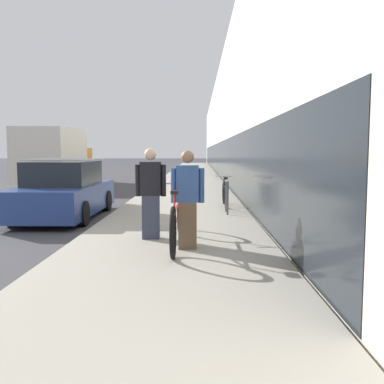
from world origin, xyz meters
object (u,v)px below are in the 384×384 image
at_px(cruiser_bike_nearest, 225,193).
at_px(moving_truck, 55,157).
at_px(tandem_bicycle, 177,220).
at_px(parked_sedan_curbside, 64,192).
at_px(person_bystander, 151,193).
at_px(person_rider, 188,200).
at_px(bike_rack_hoop, 227,193).

xyz_separation_m(cruiser_bike_nearest, moving_truck, (-8.22, 9.78, 0.94)).
distance_m(tandem_bicycle, parked_sedan_curbside, 4.97).
relative_size(person_bystander, cruiser_bike_nearest, 0.95).
distance_m(tandem_bicycle, person_rider, 0.58).
relative_size(tandem_bicycle, bike_rack_hoop, 3.53).
bearing_deg(person_rider, tandem_bicycle, 116.92).
bearing_deg(bike_rack_hoop, tandem_bicycle, -106.76).
height_order(person_rider, parked_sedan_curbside, person_rider).
bearing_deg(cruiser_bike_nearest, person_bystander, -109.15).
bearing_deg(person_rider, bike_rack_hoop, 77.36).
bearing_deg(parked_sedan_curbside, person_bystander, -52.19).
xyz_separation_m(bike_rack_hoop, moving_truck, (-8.18, 11.24, 0.79)).
xyz_separation_m(person_bystander, parked_sedan_curbside, (-2.66, 3.43, -0.31)).
distance_m(bike_rack_hoop, parked_sedan_curbside, 4.26).
distance_m(person_rider, bike_rack_hoop, 4.16).
xyz_separation_m(tandem_bicycle, bike_rack_hoop, (1.10, 3.67, 0.10)).
height_order(person_bystander, cruiser_bike_nearest, person_bystander).
relative_size(person_rider, moving_truck, 0.26).
height_order(tandem_bicycle, bike_rack_hoop, tandem_bicycle).
height_order(tandem_bicycle, parked_sedan_curbside, parked_sedan_curbside).
relative_size(tandem_bicycle, moving_truck, 0.48).
xyz_separation_m(tandem_bicycle, person_bystander, (-0.49, 0.42, 0.41)).
bearing_deg(cruiser_bike_nearest, moving_truck, 130.05).
height_order(tandem_bicycle, moving_truck, moving_truck).
height_order(cruiser_bike_nearest, moving_truck, moving_truck).
bearing_deg(moving_truck, tandem_bicycle, -64.59).
relative_size(person_rider, cruiser_bike_nearest, 0.93).
height_order(bike_rack_hoop, moving_truck, moving_truck).
bearing_deg(bike_rack_hoop, cruiser_bike_nearest, 88.46).
distance_m(parked_sedan_curbside, moving_truck, 11.76).
distance_m(person_rider, person_bystander, 1.06).
bearing_deg(moving_truck, person_rider, -64.55).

